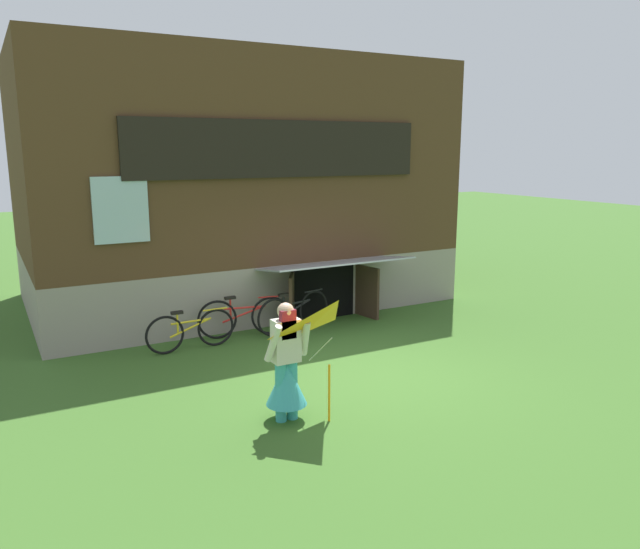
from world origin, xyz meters
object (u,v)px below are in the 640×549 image
kite (339,333)px  bicycle_yellow (191,330)px  bicycle_black (294,312)px  person (286,372)px  bicycle_red (244,317)px

kite → bicycle_yellow: size_ratio=0.97×
bicycle_black → person: bearing=-129.9°
bicycle_yellow → bicycle_red: bearing=12.6°
person → bicycle_red: person is taller
person → kite: size_ratio=1.01×
person → bicycle_yellow: 3.31m
kite → bicycle_yellow: (-0.66, 3.82, -0.88)m
bicycle_black → bicycle_yellow: (-2.04, -0.15, -0.02)m
kite → person: bearing=129.7°
bicycle_red → person: bearing=-91.6°
bicycle_black → bicycle_yellow: size_ratio=1.05×
bicycle_black → bicycle_red: 0.96m
bicycle_black → bicycle_red: (-0.96, 0.13, 0.00)m
kite → bicycle_yellow: 3.98m
bicycle_black → bicycle_red: bicycle_red is taller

